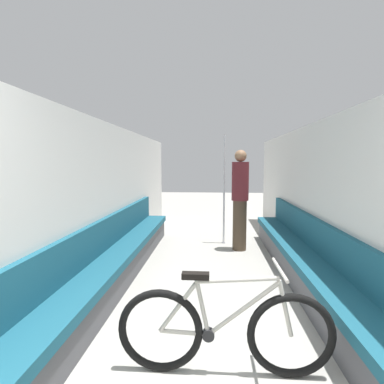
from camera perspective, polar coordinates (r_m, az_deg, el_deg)
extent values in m
cube|color=silver|center=(4.06, -17.73, -1.84)|extent=(0.10, 9.15, 2.12)
cube|color=silver|center=(4.03, 24.81, -2.14)|extent=(0.10, 9.15, 2.12)
cube|color=#4C4C51|center=(4.22, -13.61, -13.97)|extent=(0.37, 5.04, 0.33)
cube|color=#195166|center=(4.16, -13.68, -11.18)|extent=(0.43, 5.04, 0.10)
cube|color=#195166|center=(4.15, -16.18, -7.60)|extent=(0.07, 5.04, 0.41)
cube|color=#4C4C51|center=(4.20, 20.51, -14.28)|extent=(0.37, 5.04, 0.33)
cube|color=#195166|center=(4.13, 20.61, -11.48)|extent=(0.43, 5.04, 0.10)
cube|color=#195166|center=(4.12, 23.19, -7.92)|extent=(0.07, 5.04, 0.41)
torus|color=black|center=(2.47, -6.07, -24.76)|extent=(0.64, 0.06, 0.64)
torus|color=black|center=(2.51, 18.36, -24.56)|extent=(0.64, 0.06, 0.64)
cylinder|color=#B7B2A8|center=(2.45, -1.50, -25.19)|extent=(0.36, 0.03, 0.05)
cylinder|color=#B7B2A8|center=(2.37, -2.75, -21.10)|extent=(0.29, 0.03, 0.39)
cylinder|color=#B7B2A8|center=(2.34, 1.92, -20.77)|extent=(0.13, 0.03, 0.45)
cylinder|color=#B7B2A8|center=(2.36, 9.73, -21.11)|extent=(0.52, 0.03, 0.44)
cylinder|color=#B7B2A8|center=(2.27, 8.57, -16.23)|extent=(0.60, 0.03, 0.08)
cylinder|color=#B7B2A8|center=(2.40, 17.34, -20.39)|extent=(0.13, 0.03, 0.42)
cylinder|color=black|center=(2.45, 3.14, -25.47)|extent=(0.09, 0.06, 0.09)
cube|color=black|center=(2.26, 0.68, -15.66)|extent=(0.20, 0.07, 0.04)
cylinder|color=#B7B2A8|center=(2.28, 16.35, -13.94)|extent=(0.02, 0.46, 0.02)
cylinder|color=gray|center=(5.98, 6.03, -9.57)|extent=(0.08, 0.08, 0.01)
cylinder|color=silver|center=(5.80, 6.14, 0.45)|extent=(0.04, 0.04, 2.10)
cylinder|color=#473828|center=(5.47, 9.05, -6.25)|extent=(0.25, 0.25, 0.90)
cylinder|color=#5B1E23|center=(5.37, 9.18, 2.05)|extent=(0.30, 0.30, 0.68)
sphere|color=#936B4C|center=(5.36, 9.25, 6.81)|extent=(0.21, 0.21, 0.21)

